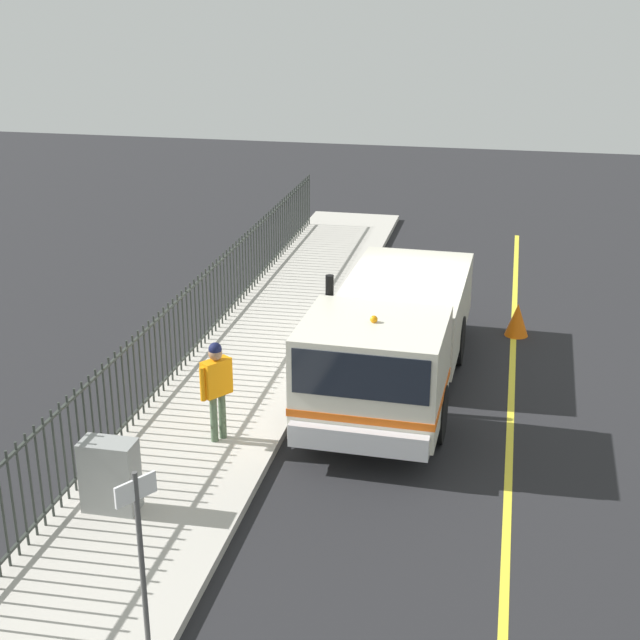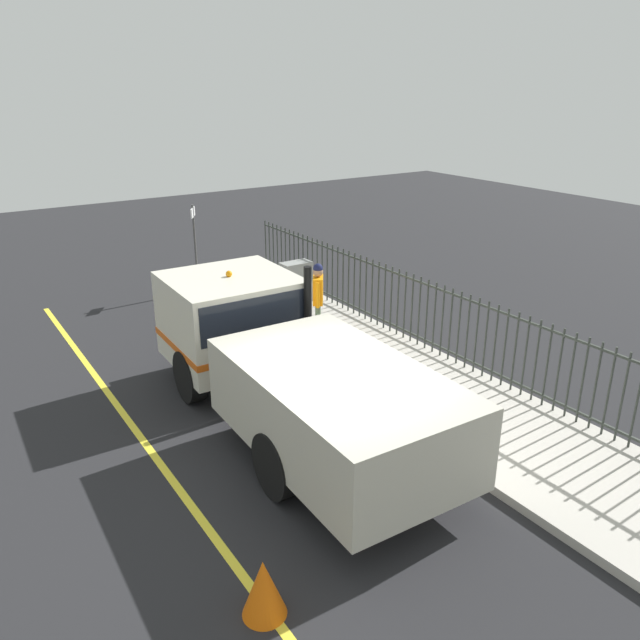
# 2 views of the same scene
# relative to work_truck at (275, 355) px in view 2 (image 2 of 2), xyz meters

# --- Properties ---
(ground_plane) EXTENTS (48.15, 48.15, 0.00)m
(ground_plane) POSITION_rel_work_truck_xyz_m (-0.08, -1.80, -1.19)
(ground_plane) COLOR #232326
(ground_plane) RESTS_ON ground
(sidewalk_slab) EXTENTS (2.65, 21.89, 0.14)m
(sidewalk_slab) POSITION_rel_work_truck_xyz_m (2.78, -1.80, -1.12)
(sidewalk_slab) COLOR #B7B2A8
(sidewalk_slab) RESTS_ON ground
(lane_marking) EXTENTS (0.12, 19.70, 0.01)m
(lane_marking) POSITION_rel_work_truck_xyz_m (-2.16, -1.80, -1.19)
(lane_marking) COLOR yellow
(lane_marking) RESTS_ON ground
(work_truck) EXTENTS (2.42, 6.87, 2.42)m
(work_truck) POSITION_rel_work_truck_xyz_m (0.00, 0.00, 0.00)
(work_truck) COLOR silver
(work_truck) RESTS_ON ground
(worker_standing) EXTENTS (0.44, 0.53, 1.67)m
(worker_standing) POSITION_rel_work_truck_xyz_m (2.41, 2.37, -0.02)
(worker_standing) COLOR orange
(worker_standing) RESTS_ON sidewalk_slab
(iron_fence) EXTENTS (0.04, 18.64, 1.51)m
(iron_fence) POSITION_rel_work_truck_xyz_m (3.95, -1.80, -0.28)
(iron_fence) COLOR #2D332D
(iron_fence) RESTS_ON sidewalk_slab
(utility_cabinet) EXTENTS (0.76, 0.41, 1.05)m
(utility_cabinet) POSITION_rel_work_truck_xyz_m (3.23, 4.62, -0.52)
(utility_cabinet) COLOR gray
(utility_cabinet) RESTS_ON sidewalk_slab
(traffic_cone) EXTENTS (0.49, 0.49, 0.71)m
(traffic_cone) POSITION_rel_work_truck_xyz_m (-2.21, -3.59, -0.84)
(traffic_cone) COLOR orange
(traffic_cone) RESTS_ON ground
(street_sign) EXTENTS (0.29, 0.44, 2.25)m
(street_sign) POSITION_rel_work_truck_xyz_m (1.65, 7.21, 0.36)
(street_sign) COLOR #4C4C4C
(street_sign) RESTS_ON sidewalk_slab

